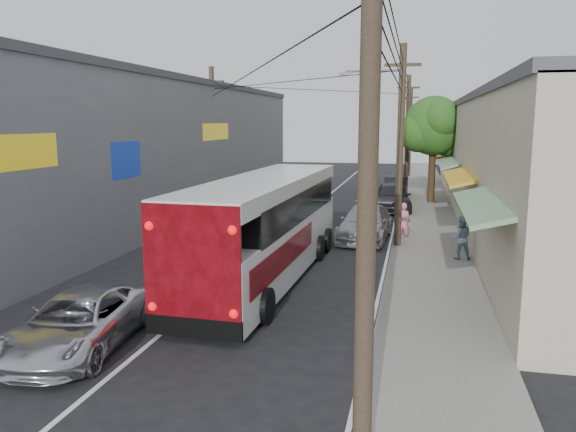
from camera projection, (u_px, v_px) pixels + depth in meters
name	position (u px, v px, depth m)	size (l,w,h in m)	color
ground	(113.00, 374.00, 11.35)	(120.00, 120.00, 0.00)	black
sidewalk	(427.00, 219.00, 29.15)	(3.00, 80.00, 0.12)	slate
building_right	(516.00, 158.00, 29.57)	(7.09, 40.00, 6.25)	beige
building_left	(141.00, 148.00, 29.91)	(7.20, 36.00, 7.25)	gray
utility_poles	(364.00, 139.00, 29.52)	(11.80, 45.28, 8.00)	#473828
street_tree	(435.00, 128.00, 34.08)	(4.40, 4.00, 6.60)	#3F2B19
coach_bus	(266.00, 227.00, 18.05)	(2.92, 11.54, 3.30)	white
jeepney	(78.00, 322.00, 12.52)	(2.07, 4.50, 1.25)	silver
parked_suv	(366.00, 223.00, 24.21)	(2.01, 4.94, 1.43)	#94939B
parked_car_mid	(393.00, 197.00, 32.00)	(1.92, 4.78, 1.63)	#27282D
parked_car_far	(396.00, 188.00, 37.22)	(1.52, 4.36, 1.44)	black
pedestrian_near	(403.00, 222.00, 23.29)	(0.59, 0.39, 1.63)	pink
pedestrian_far	(461.00, 238.00, 20.24)	(0.77, 0.60, 1.58)	#7D99B6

